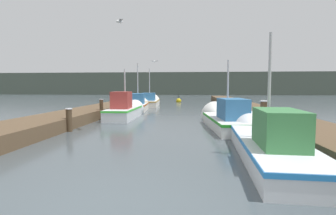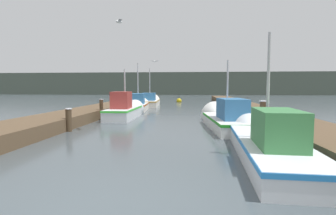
# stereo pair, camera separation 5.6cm
# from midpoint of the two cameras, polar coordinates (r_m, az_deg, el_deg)

# --- Properties ---
(ground_plane) EXTENTS (200.00, 200.00, 0.00)m
(ground_plane) POSITION_cam_midpoint_polar(r_m,az_deg,el_deg) (4.27, -11.76, -21.61)
(ground_plane) COLOR #424C51
(dock_left) EXTENTS (2.31, 40.00, 0.54)m
(dock_left) POSITION_cam_midpoint_polar(r_m,az_deg,el_deg) (20.72, -12.70, -0.02)
(dock_left) COLOR brown
(dock_left) RESTS_ON ground_plane
(dock_right) EXTENTS (2.31, 40.00, 0.54)m
(dock_right) POSITION_cam_midpoint_polar(r_m,az_deg,el_deg) (20.14, 16.78, -0.23)
(dock_right) COLOR brown
(dock_right) RESTS_ON ground_plane
(distant_shore_ridge) EXTENTS (120.00, 16.00, 5.25)m
(distant_shore_ridge) POSITION_cam_midpoint_polar(r_m,az_deg,el_deg) (68.33, 4.21, 5.15)
(distant_shore_ridge) COLOR #424C42
(distant_shore_ridge) RESTS_ON ground_plane
(fishing_boat_0) EXTENTS (1.74, 6.33, 3.73)m
(fishing_boat_0) POSITION_cam_midpoint_polar(r_m,az_deg,el_deg) (7.88, 20.15, -6.62)
(fishing_boat_0) COLOR silver
(fishing_boat_0) RESTS_ON ground_plane
(fishing_boat_1) EXTENTS (2.15, 5.90, 3.58)m
(fishing_boat_1) POSITION_cam_midpoint_polar(r_m,az_deg,el_deg) (12.67, 12.21, -2.24)
(fishing_boat_1) COLOR silver
(fishing_boat_1) RESTS_ON ground_plane
(fishing_boat_2) EXTENTS (1.44, 5.35, 3.25)m
(fishing_boat_2) POSITION_cam_midpoint_polar(r_m,az_deg,el_deg) (16.32, -9.18, -0.47)
(fishing_boat_2) COLOR silver
(fishing_boat_2) RESTS_ON ground_plane
(fishing_boat_3) EXTENTS (1.75, 4.71, 4.12)m
(fishing_boat_3) POSITION_cam_midpoint_polar(r_m,az_deg,el_deg) (21.14, -6.57, 0.63)
(fishing_boat_3) COLOR silver
(fishing_boat_3) RESTS_ON ground_plane
(fishing_boat_4) EXTENTS (1.99, 6.08, 4.17)m
(fishing_boat_4) POSITION_cam_midpoint_polar(r_m,az_deg,el_deg) (26.19, -3.99, 1.30)
(fishing_boat_4) COLOR silver
(fishing_boat_4) RESTS_ON ground_plane
(mooring_piling_0) EXTENTS (0.30, 0.30, 1.01)m
(mooring_piling_0) POSITION_cam_midpoint_polar(r_m,az_deg,el_deg) (29.30, -5.20, 1.84)
(mooring_piling_0) COLOR #473523
(mooring_piling_0) RESTS_ON ground_plane
(mooring_piling_1) EXTENTS (0.34, 0.34, 1.34)m
(mooring_piling_1) POSITION_cam_midpoint_polar(r_m,az_deg,el_deg) (10.87, 20.01, -2.06)
(mooring_piling_1) COLOR #473523
(mooring_piling_1) RESTS_ON ground_plane
(mooring_piling_2) EXTENTS (0.24, 0.24, 1.16)m
(mooring_piling_2) POSITION_cam_midpoint_polar(r_m,az_deg,el_deg) (15.71, -14.39, -0.30)
(mooring_piling_2) COLOR #473523
(mooring_piling_2) RESTS_ON ground_plane
(mooring_piling_3) EXTENTS (0.28, 0.28, 0.98)m
(mooring_piling_3) POSITION_cam_midpoint_polar(r_m,az_deg,el_deg) (11.73, -20.86, -2.52)
(mooring_piling_3) COLOR #473523
(mooring_piling_3) RESTS_ON ground_plane
(channel_buoy) EXTENTS (0.62, 0.62, 1.12)m
(channel_buoy) POSITION_cam_midpoint_polar(r_m,az_deg,el_deg) (31.90, 2.29, 1.48)
(channel_buoy) COLOR gold
(channel_buoy) RESTS_ON ground_plane
(seagull_lead) EXTENTS (0.55, 0.28, 0.12)m
(seagull_lead) POSITION_cam_midpoint_polar(r_m,az_deg,el_deg) (19.85, -3.04, 10.00)
(seagull_lead) COLOR white
(seagull_1) EXTENTS (0.40, 0.53, 0.12)m
(seagull_1) POSITION_cam_midpoint_polar(r_m,az_deg,el_deg) (11.33, -10.68, 17.92)
(seagull_1) COLOR white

